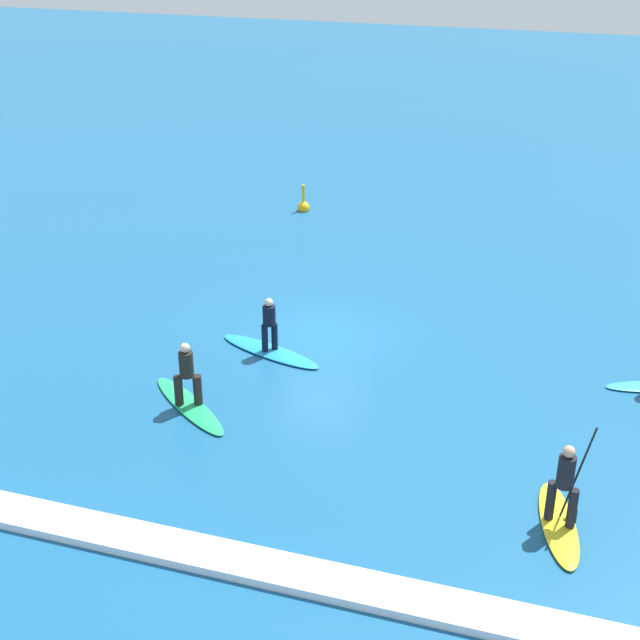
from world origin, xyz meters
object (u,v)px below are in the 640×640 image
at_px(surfer_on_blue_board, 270,341).
at_px(marker_buoy, 303,206).
at_px(surfer_on_green_board, 188,392).
at_px(surfer_on_yellow_board, 561,506).

bearing_deg(surfer_on_blue_board, marker_buoy, -57.40).
xyz_separation_m(surfer_on_green_board, marker_buoy, (-1.97, 14.77, -0.28)).
bearing_deg(surfer_on_green_board, marker_buoy, -44.60).
bearing_deg(marker_buoy, surfer_on_yellow_board, -56.61).
height_order(surfer_on_yellow_board, surfer_on_blue_board, surfer_on_yellow_board).
relative_size(surfer_on_blue_board, marker_buoy, 2.89).
height_order(surfer_on_blue_board, surfer_on_green_board, surfer_on_green_board).
xyz_separation_m(surfer_on_blue_board, surfer_on_green_board, (-0.91, -3.27, 0.09)).
distance_m(surfer_on_blue_board, surfer_on_green_board, 3.39).
distance_m(surfer_on_green_board, marker_buoy, 14.90).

